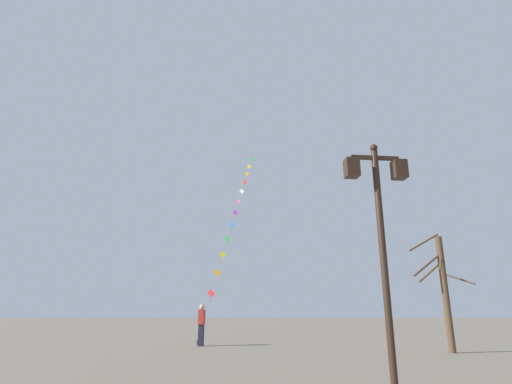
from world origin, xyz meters
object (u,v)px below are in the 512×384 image
(kite_train, at_px, (235,213))
(kite_flyer, at_px, (201,324))
(twin_lantern_lamp_post, at_px, (379,212))
(bare_tree, at_px, (444,289))

(kite_train, height_order, kite_flyer, kite_train)
(kite_train, relative_size, kite_flyer, 9.71)
(kite_train, distance_m, kite_flyer, 12.22)
(kite_flyer, bearing_deg, twin_lantern_lamp_post, -149.29)
(twin_lantern_lamp_post, distance_m, kite_flyer, 11.69)
(kite_train, height_order, bare_tree, kite_train)
(twin_lantern_lamp_post, distance_m, kite_train, 21.09)
(twin_lantern_lamp_post, bearing_deg, kite_flyer, 109.47)
(twin_lantern_lamp_post, distance_m, bare_tree, 8.56)
(kite_train, relative_size, bare_tree, 3.87)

